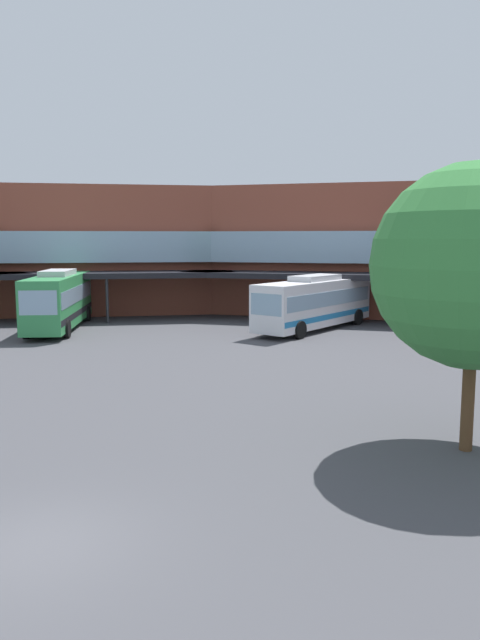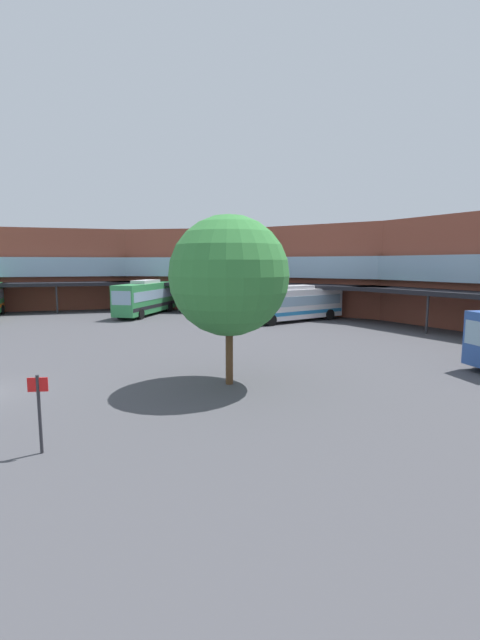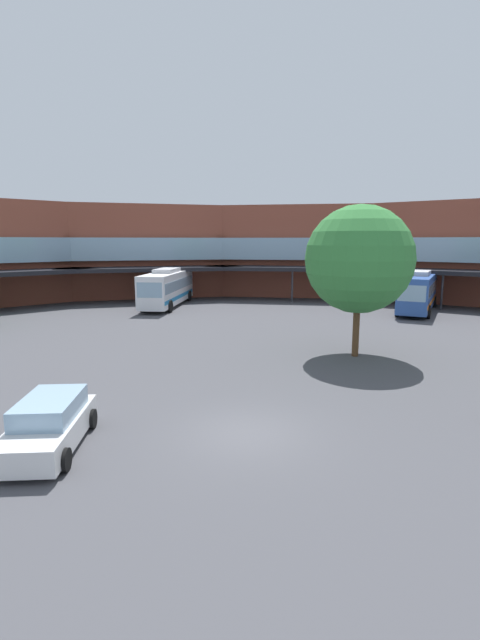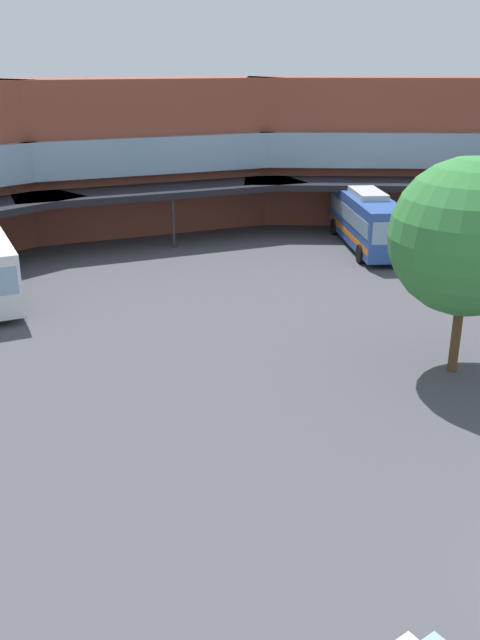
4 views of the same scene
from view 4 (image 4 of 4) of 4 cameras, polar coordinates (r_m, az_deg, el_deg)
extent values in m
cube|color=brown|center=(52.16, 11.32, 14.03)|extent=(18.57, 16.19, 10.13)
cube|color=#8CADC6|center=(51.53, 11.44, 14.32)|extent=(17.23, 15.24, 2.36)
cube|color=black|center=(47.51, 12.04, 11.25)|extent=(17.36, 14.60, 0.40)
cylinder|color=#2D2D33|center=(46.27, 12.19, 8.85)|extent=(0.20, 0.20, 3.38)
cube|color=brown|center=(48.73, -8.21, 13.74)|extent=(19.65, 9.92, 10.13)
cube|color=#8CADC6|center=(48.11, -8.04, 14.07)|extent=(17.87, 9.75, 2.36)
cube|color=black|center=(44.22, -6.40, 10.87)|extent=(19.22, 7.97, 0.40)
cylinder|color=#2D2D33|center=(43.05, -5.70, 8.32)|extent=(0.20, 0.20, 3.38)
cylinder|color=black|center=(33.40, -18.25, 1.52)|extent=(0.48, 1.13, 1.10)
cube|color=#2D519E|center=(43.64, 10.68, 8.41)|extent=(7.23, 10.13, 2.93)
cube|color=#8CADC6|center=(43.57, 10.71, 8.86)|extent=(6.96, 9.62, 0.94)
cube|color=orange|center=(43.82, 10.60, 7.37)|extent=(7.15, 9.97, 0.35)
cube|color=#8CADC6|center=(38.80, 12.68, 7.23)|extent=(1.89, 1.16, 1.29)
cube|color=#B2B2B7|center=(43.32, 10.82, 10.54)|extent=(3.31, 4.06, 0.36)
cylinder|color=black|center=(41.04, 13.45, 5.57)|extent=(0.81, 1.10, 1.10)
cylinder|color=black|center=(40.35, 10.20, 5.56)|extent=(0.81, 1.10, 1.10)
cylinder|color=black|center=(47.53, 10.88, 7.86)|extent=(0.81, 1.10, 1.10)
cylinder|color=black|center=(46.94, 8.03, 7.87)|extent=(0.81, 1.10, 1.10)
cylinder|color=brown|center=(26.55, 17.99, -0.47)|extent=(0.36, 0.36, 3.70)
sphere|color=#38843D|center=(25.55, 18.85, 6.69)|extent=(5.74, 5.74, 5.74)
camera|label=1|loc=(23.10, 61.11, -2.95)|focal=34.22mm
camera|label=2|loc=(35.65, 53.13, 4.16)|focal=24.07mm
camera|label=3|loc=(16.25, 84.71, -16.92)|focal=25.34mm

